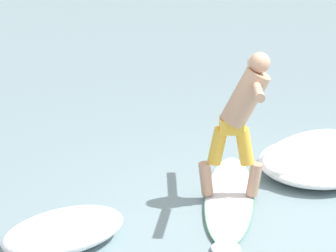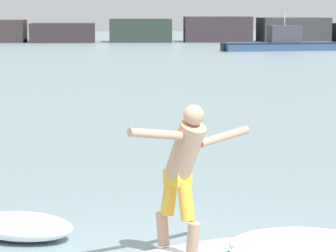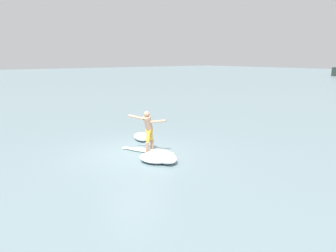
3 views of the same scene
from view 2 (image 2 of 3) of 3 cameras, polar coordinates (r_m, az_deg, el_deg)
name	(u,v)px [view 2 (image 2 of 3)]	position (r m, az deg, el deg)	size (l,w,h in m)	color
rock_jetty_breakwater	(166,31)	(69.81, -0.17, 6.85)	(53.62, 4.90, 5.91)	#26332D
surfer	(184,166)	(8.43, 1.14, -2.86)	(1.35, 0.99, 1.63)	tan
fishing_boat_near_jetty	(283,43)	(54.77, 8.26, 5.91)	(9.21, 2.80, 2.60)	navy
wave_foam_at_tail	(304,247)	(8.60, 9.73, -8.57)	(1.72, 1.13, 0.37)	white
wave_foam_at_nose	(21,226)	(9.55, -10.47, -7.09)	(1.46, 1.15, 0.30)	white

